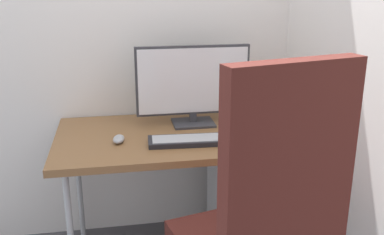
{
  "coord_description": "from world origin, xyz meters",
  "views": [
    {
      "loc": [
        -0.33,
        -2.04,
        1.46
      ],
      "look_at": [
        0.02,
        -0.07,
        0.81
      ],
      "focal_mm": 41.05,
      "sensor_mm": 36.0,
      "label": 1
    }
  ],
  "objects_px": {
    "pen_holder": "(271,111)",
    "keyboard": "(199,140)",
    "filing_cabinet": "(251,200)",
    "notebook": "(288,136)",
    "monitor": "(193,83)",
    "office_chair": "(264,222)",
    "mouse": "(119,139)"
  },
  "relations": [
    {
      "from": "filing_cabinet",
      "to": "pen_holder",
      "type": "height_order",
      "value": "pen_holder"
    },
    {
      "from": "pen_holder",
      "to": "notebook",
      "type": "height_order",
      "value": "pen_holder"
    },
    {
      "from": "office_chair",
      "to": "notebook",
      "type": "relative_size",
      "value": 5.33
    },
    {
      "from": "mouse",
      "to": "pen_holder",
      "type": "distance_m",
      "value": 0.84
    },
    {
      "from": "filing_cabinet",
      "to": "mouse",
      "type": "xyz_separation_m",
      "value": [
        -0.69,
        -0.06,
        0.42
      ]
    },
    {
      "from": "notebook",
      "to": "mouse",
      "type": "bearing_deg",
      "value": -170.48
    },
    {
      "from": "pen_holder",
      "to": "keyboard",
      "type": "bearing_deg",
      "value": -150.01
    },
    {
      "from": "keyboard",
      "to": "mouse",
      "type": "height_order",
      "value": "mouse"
    },
    {
      "from": "monitor",
      "to": "pen_holder",
      "type": "xyz_separation_m",
      "value": [
        0.42,
        -0.03,
        -0.16
      ]
    },
    {
      "from": "filing_cabinet",
      "to": "office_chair",
      "type": "bearing_deg",
      "value": -105.28
    },
    {
      "from": "pen_holder",
      "to": "notebook",
      "type": "relative_size",
      "value": 0.71
    },
    {
      "from": "keyboard",
      "to": "filing_cabinet",
      "type": "bearing_deg",
      "value": 22.26
    },
    {
      "from": "monitor",
      "to": "pen_holder",
      "type": "height_order",
      "value": "monitor"
    },
    {
      "from": "mouse",
      "to": "office_chair",
      "type": "bearing_deg",
      "value": -45.38
    },
    {
      "from": "keyboard",
      "to": "pen_holder",
      "type": "bearing_deg",
      "value": 29.99
    },
    {
      "from": "office_chair",
      "to": "mouse",
      "type": "bearing_deg",
      "value": 125.79
    },
    {
      "from": "filing_cabinet",
      "to": "mouse",
      "type": "distance_m",
      "value": 0.81
    },
    {
      "from": "mouse",
      "to": "filing_cabinet",
      "type": "bearing_deg",
      "value": 13.56
    },
    {
      "from": "mouse",
      "to": "monitor",
      "type": "bearing_deg",
      "value": 37.11
    },
    {
      "from": "mouse",
      "to": "notebook",
      "type": "bearing_deg",
      "value": 2.61
    },
    {
      "from": "keyboard",
      "to": "pen_holder",
      "type": "distance_m",
      "value": 0.51
    },
    {
      "from": "office_chair",
      "to": "mouse",
      "type": "relative_size",
      "value": 12.73
    },
    {
      "from": "pen_holder",
      "to": "notebook",
      "type": "bearing_deg",
      "value": -91.77
    },
    {
      "from": "office_chair",
      "to": "keyboard",
      "type": "xyz_separation_m",
      "value": [
        -0.11,
        0.6,
        0.09
      ]
    },
    {
      "from": "filing_cabinet",
      "to": "pen_holder",
      "type": "xyz_separation_m",
      "value": [
        0.13,
        0.13,
        0.46
      ]
    },
    {
      "from": "keyboard",
      "to": "pen_holder",
      "type": "height_order",
      "value": "pen_holder"
    },
    {
      "from": "notebook",
      "to": "pen_holder",
      "type": "bearing_deg",
      "value": 103.97
    },
    {
      "from": "office_chair",
      "to": "notebook",
      "type": "distance_m",
      "value": 0.68
    },
    {
      "from": "office_chair",
      "to": "filing_cabinet",
      "type": "height_order",
      "value": "office_chair"
    },
    {
      "from": "filing_cabinet",
      "to": "keyboard",
      "type": "relative_size",
      "value": 1.29
    },
    {
      "from": "keyboard",
      "to": "notebook",
      "type": "relative_size",
      "value": 2.1
    },
    {
      "from": "filing_cabinet",
      "to": "monitor",
      "type": "bearing_deg",
      "value": 152.09
    }
  ]
}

